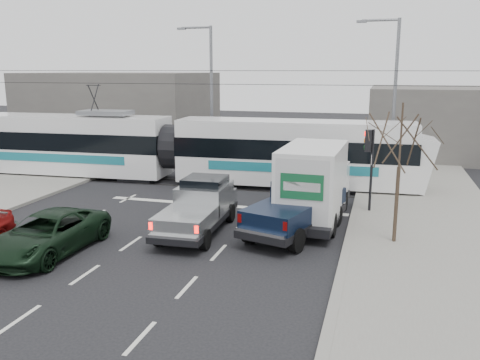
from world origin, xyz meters
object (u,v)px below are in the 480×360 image
(traffic_signal, at_px, (369,153))
(street_lamp_near, at_px, (392,91))
(box_truck, at_px, (315,184))
(navy_pickup, at_px, (299,204))
(bare_tree, at_px, (401,142))
(street_lamp_far, at_px, (209,87))
(green_car, at_px, (47,234))
(silver_pickup, at_px, (200,206))
(tram, at_px, (173,148))

(traffic_signal, bearing_deg, street_lamp_near, 83.59)
(box_truck, bearing_deg, navy_pickup, -101.33)
(bare_tree, relative_size, street_lamp_far, 0.56)
(street_lamp_far, bearing_deg, street_lamp_near, -9.87)
(street_lamp_near, bearing_deg, street_lamp_far, 170.13)
(street_lamp_near, height_order, box_truck, street_lamp_near)
(box_truck, relative_size, navy_pickup, 1.12)
(green_car, bearing_deg, navy_pickup, 31.36)
(traffic_signal, relative_size, silver_pickup, 0.64)
(traffic_signal, xyz_separation_m, navy_pickup, (-2.46, -3.44, -1.58))
(street_lamp_far, height_order, tram, street_lamp_far)
(green_car, bearing_deg, box_truck, 37.67)
(bare_tree, height_order, box_truck, bare_tree)
(bare_tree, height_order, street_lamp_far, street_lamp_far)
(box_truck, height_order, green_car, box_truck)
(tram, xyz_separation_m, navy_pickup, (8.45, -7.38, -0.75))
(silver_pickup, bearing_deg, traffic_signal, 32.21)
(bare_tree, distance_m, box_truck, 4.42)
(silver_pickup, relative_size, box_truck, 0.84)
(box_truck, bearing_deg, traffic_signal, 44.20)
(bare_tree, height_order, traffic_signal, bare_tree)
(traffic_signal, xyz_separation_m, street_lamp_near, (0.84, 7.50, 2.37))
(street_lamp_far, distance_m, tram, 6.43)
(street_lamp_near, bearing_deg, bare_tree, -88.58)
(box_truck, distance_m, navy_pickup, 1.67)
(street_lamp_near, height_order, green_car, street_lamp_near)
(traffic_signal, height_order, silver_pickup, traffic_signal)
(tram, distance_m, green_car, 12.17)
(street_lamp_far, bearing_deg, green_car, -89.33)
(street_lamp_far, xyz_separation_m, green_car, (0.21, -17.67, -4.41))
(street_lamp_far, xyz_separation_m, navy_pickup, (8.20, -12.94, -3.95))
(silver_pickup, relative_size, green_car, 1.10)
(tram, height_order, navy_pickup, tram)
(street_lamp_near, relative_size, street_lamp_far, 1.00)
(tram, height_order, green_car, tram)
(tram, xyz_separation_m, green_car, (0.46, -12.10, -1.20))
(bare_tree, distance_m, navy_pickup, 4.49)
(bare_tree, relative_size, tram, 0.19)
(street_lamp_far, xyz_separation_m, silver_pickup, (4.38, -13.77, -4.12))
(street_lamp_near, bearing_deg, silver_pickup, -121.15)
(traffic_signal, xyz_separation_m, box_truck, (-2.09, -1.88, -1.12))
(navy_pickup, bearing_deg, street_lamp_far, 138.96)
(bare_tree, distance_m, street_lamp_near, 11.58)
(tram, bearing_deg, street_lamp_near, 14.15)
(navy_pickup, bearing_deg, tram, 155.49)
(traffic_signal, relative_size, box_truck, 0.54)
(street_lamp_far, distance_m, navy_pickup, 15.82)
(navy_pickup, height_order, green_car, navy_pickup)
(bare_tree, xyz_separation_m, box_truck, (-3.21, 2.11, -2.17))
(traffic_signal, xyz_separation_m, street_lamp_far, (-10.66, 9.50, 2.37))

